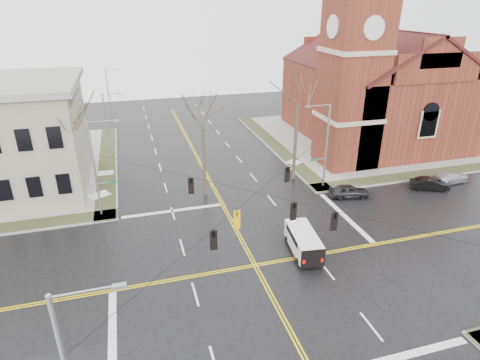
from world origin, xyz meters
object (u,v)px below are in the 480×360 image
object	(u,v)px
signal_pole_nw	(96,167)
streetlight_north_a	(107,122)
parked_car_c	(450,177)
tree_nw_far	(69,120)
parked_car_a	(349,191)
parked_car_b	(430,184)
streetlight_north_b	(109,91)
signal_pole_ne	(325,144)
tree_ne	(298,100)
tree_nw_near	(202,121)
church	(371,81)
cargo_van	(303,240)

from	to	relation	value
signal_pole_nw	streetlight_north_a	bearing A→B (deg)	87.68
parked_car_c	tree_nw_far	size ratio (longest dim) A/B	0.37
parked_car_a	parked_car_b	world-z (taller)	parked_car_a
streetlight_north_b	parked_car_b	xyz separation A→B (m)	(32.79, -40.25, -3.83)
signal_pole_ne	tree_nw_far	size ratio (longest dim) A/B	0.74
parked_car_c	parked_car_b	bearing A→B (deg)	97.75
parked_car_b	tree_ne	bearing A→B (deg)	85.85
parked_car_c	tree_nw_near	size ratio (longest dim) A/B	0.41
streetlight_north_b	parked_car_c	world-z (taller)	streetlight_north_b
church	signal_pole_nw	bearing A→B (deg)	-159.79
cargo_van	parked_car_c	bearing A→B (deg)	27.05
streetlight_north_b	tree_nw_near	xyz separation A→B (m)	(9.42, -35.01, 3.50)
streetlight_north_a	tree_nw_far	distance (m)	15.20
streetlight_north_a	parked_car_b	bearing A→B (deg)	-31.70
parked_car_a	tree_nw_near	size ratio (longest dim) A/B	0.36
parked_car_b	tree_nw_far	world-z (taller)	tree_nw_far
church	tree_nw_near	distance (m)	28.55
signal_pole_nw	parked_car_c	xyz separation A→B (m)	(36.93, -2.88, -4.29)
tree_ne	streetlight_north_b	bearing A→B (deg)	120.21
parked_car_c	tree_ne	bearing A→B (deg)	65.34
tree_nw_near	tree_ne	bearing A→B (deg)	5.97
signal_pole_nw	parked_car_c	world-z (taller)	signal_pole_nw
church	tree_nw_far	size ratio (longest dim) A/B	2.27
streetlight_north_b	parked_car_a	size ratio (longest dim) A/B	2.01
streetlight_north_a	tree_ne	bearing A→B (deg)	-35.18
parked_car_b	signal_pole_nw	bearing A→B (deg)	105.33
signal_pole_ne	streetlight_north_b	bearing A→B (deg)	121.05
signal_pole_ne	tree_ne	bearing A→B (deg)	130.78
church	streetlight_north_b	world-z (taller)	church
church	streetlight_north_b	size ratio (longest dim) A/B	3.44
parked_car_c	tree_nw_far	distance (m)	39.95
parked_car_b	parked_car_c	world-z (taller)	parked_car_c
cargo_van	church	bearing A→B (deg)	56.33
signal_pole_ne	tree_ne	size ratio (longest dim) A/B	0.72
signal_pole_nw	streetlight_north_a	size ratio (longest dim) A/B	1.12
signal_pole_ne	parked_car_c	bearing A→B (deg)	-11.39
streetlight_north_a	signal_pole_ne	bearing A→B (deg)	-36.90
tree_nw_far	tree_ne	bearing A→B (deg)	1.10
streetlight_north_a	parked_car_b	distance (m)	38.73
parked_car_b	tree_nw_near	distance (m)	25.05
parked_car_b	signal_pole_ne	bearing A→B (deg)	92.60
tree_nw_far	tree_ne	distance (m)	22.30
parked_car_a	signal_pole_nw	bearing A→B (deg)	95.18
parked_car_b	streetlight_north_a	bearing A→B (deg)	80.02
tree_nw_far	tree_ne	world-z (taller)	tree_ne
signal_pole_nw	signal_pole_ne	bearing A→B (deg)	0.00
signal_pole_nw	parked_car_a	size ratio (longest dim) A/B	2.26
streetlight_north_a	tree_ne	xyz separation A→B (m)	(19.76, -13.93, 4.62)
church	signal_pole_ne	world-z (taller)	church
signal_pole_nw	tree_nw_far	distance (m)	4.77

